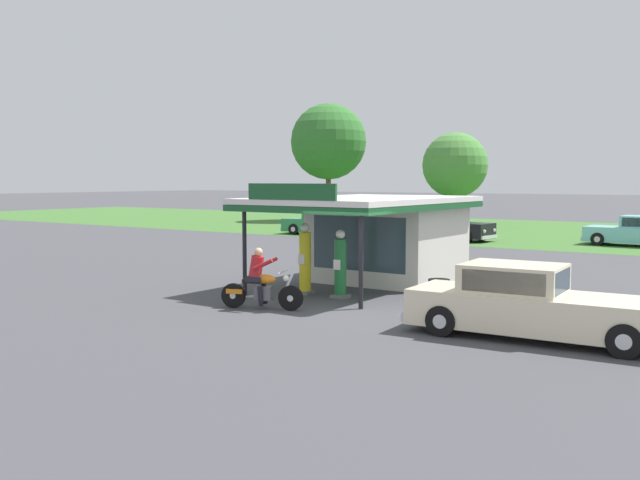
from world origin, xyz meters
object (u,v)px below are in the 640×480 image
(parked_car_back_row_far_right, at_px, (445,227))
(gas_pump_nearside, at_px, (305,262))
(gas_pump_offside, at_px, (340,267))
(parked_car_back_row_centre_left, at_px, (327,223))
(motorcycle_with_rider, at_px, (260,284))
(spare_tire_stack, at_px, (439,289))
(parked_car_back_row_left, at_px, (638,233))
(featured_classic_sedan, at_px, (533,306))

(parked_car_back_row_far_right, bearing_deg, gas_pump_nearside, -77.08)
(gas_pump_offside, height_order, parked_car_back_row_centre_left, gas_pump_offside)
(parked_car_back_row_centre_left, bearing_deg, motorcycle_with_rider, -59.98)
(gas_pump_nearside, bearing_deg, spare_tire_stack, 23.29)
(parked_car_back_row_centre_left, xyz_separation_m, parked_car_back_row_left, (16.91, 2.68, 0.00))
(featured_classic_sedan, height_order, parked_car_back_row_left, featured_classic_sedan)
(gas_pump_offside, distance_m, parked_car_back_row_centre_left, 22.79)
(parked_car_back_row_far_right, bearing_deg, parked_car_back_row_left, 12.10)
(gas_pump_offside, relative_size, parked_car_back_row_left, 0.38)
(featured_classic_sedan, height_order, spare_tire_stack, featured_classic_sedan)
(gas_pump_offside, bearing_deg, spare_tire_stack, 33.36)
(parked_car_back_row_centre_left, height_order, spare_tire_stack, parked_car_back_row_centre_left)
(parked_car_back_row_centre_left, distance_m, parked_car_back_row_left, 17.12)
(parked_car_back_row_far_right, bearing_deg, motorcycle_with_rider, -77.44)
(gas_pump_offside, height_order, parked_car_back_row_left, gas_pump_offside)
(motorcycle_with_rider, distance_m, featured_classic_sedan, 6.83)
(gas_pump_nearside, bearing_deg, parked_car_back_row_centre_left, 122.37)
(parked_car_back_row_centre_left, height_order, parked_car_back_row_left, parked_car_back_row_left)
(motorcycle_with_rider, distance_m, parked_car_back_row_left, 24.39)
(motorcycle_with_rider, height_order, parked_car_back_row_far_right, motorcycle_with_rider)
(parked_car_back_row_left, xyz_separation_m, spare_tire_stack, (-1.55, -19.84, -0.41))
(motorcycle_with_rider, height_order, spare_tire_stack, motorcycle_with_rider)
(parked_car_back_row_centre_left, relative_size, parked_car_back_row_far_right, 1.04)
(gas_pump_nearside, distance_m, gas_pump_offside, 1.22)
(gas_pump_nearside, bearing_deg, gas_pump_offside, -0.00)
(featured_classic_sedan, xyz_separation_m, parked_car_back_row_left, (-2.17, 23.27, -0.00))
(parked_car_back_row_centre_left, bearing_deg, featured_classic_sedan, -47.18)
(featured_classic_sedan, relative_size, parked_car_back_row_far_right, 1.01)
(gas_pump_offside, relative_size, motorcycle_with_rider, 0.92)
(motorcycle_with_rider, height_order, parked_car_back_row_left, motorcycle_with_rider)
(gas_pump_offside, xyz_separation_m, spare_tire_stack, (2.30, 1.51, -0.61))
(parked_car_back_row_left, bearing_deg, motorcycle_with_rider, -100.93)
(featured_classic_sedan, bearing_deg, motorcycle_with_rider, -174.36)
(gas_pump_nearside, xyz_separation_m, parked_car_back_row_left, (5.07, 21.36, -0.27))
(gas_pump_offside, xyz_separation_m, parked_car_back_row_centre_left, (-13.05, 18.68, -0.20))
(parked_car_back_row_centre_left, bearing_deg, gas_pump_nearside, -57.63)
(featured_classic_sedan, relative_size, parked_car_back_row_left, 1.11)
(parked_car_back_row_left, distance_m, spare_tire_stack, 19.91)
(spare_tire_stack, bearing_deg, parked_car_back_row_centre_left, 131.82)
(featured_classic_sedan, bearing_deg, parked_car_back_row_left, 95.33)
(gas_pump_nearside, relative_size, gas_pump_offside, 1.07)
(gas_pump_offside, relative_size, parked_car_back_row_far_right, 0.35)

